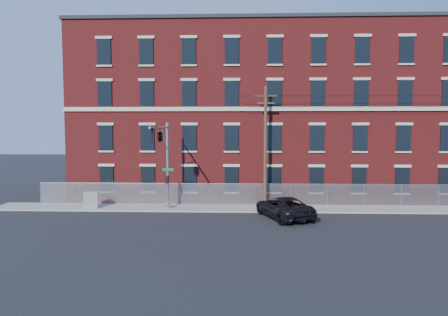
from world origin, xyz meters
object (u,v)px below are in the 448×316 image
pickup_truck (284,207)px  utility_pole_near (265,144)px  traffic_signal_mast (162,145)px  utility_cabinet (90,200)px

pickup_truck → utility_pole_near: bearing=-93.5°
traffic_signal_mast → utility_pole_near: 8.70m
utility_pole_near → pickup_truck: utility_pole_near is taller
traffic_signal_mast → pickup_truck: size_ratio=1.22×
utility_pole_near → traffic_signal_mast: bearing=-156.9°
traffic_signal_mast → utility_pole_near: size_ratio=0.70×
pickup_truck → utility_cabinet: pickup_truck is taller
utility_pole_near → utility_cabinet: utility_pole_near is taller
utility_pole_near → pickup_truck: (1.13, -3.80, -4.54)m
utility_cabinet → traffic_signal_mast: bearing=-36.5°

